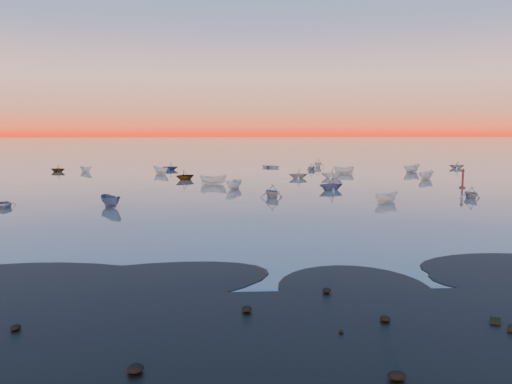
{
  "coord_description": "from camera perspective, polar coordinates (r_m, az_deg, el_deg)",
  "views": [
    {
      "loc": [
        -1.31,
        -28.98,
        8.89
      ],
      "look_at": [
        1.78,
        28.0,
        1.43
      ],
      "focal_mm": 35.0,
      "sensor_mm": 36.0,
      "label": 1
    }
  ],
  "objects": [
    {
      "name": "ground",
      "position": [
        129.29,
        -2.52,
        3.5
      ],
      "size": [
        600.0,
        600.0,
        0.0
      ],
      "primitive_type": "plane",
      "color": "#6B6259",
      "rests_on": "ground"
    },
    {
      "name": "boat_near_left",
      "position": [
        62.14,
        -27.01,
        -1.6
      ],
      "size": [
        4.56,
        3.48,
        1.06
      ],
      "primitive_type": "imported",
      "rotation": [
        0.0,
        0.0,
        0.47
      ],
      "color": "gray",
      "rests_on": "ground"
    },
    {
      "name": "mud_lobes",
      "position": [
        29.39,
        -0.4,
        -10.14
      ],
      "size": [
        140.0,
        6.0,
        0.07
      ],
      "primitive_type": null,
      "color": "black",
      "rests_on": "ground"
    },
    {
      "name": "moored_fleet",
      "position": [
        82.47,
        -2.17,
        1.26
      ],
      "size": [
        124.0,
        58.0,
        1.2
      ],
      "primitive_type": null,
      "color": "silver",
      "rests_on": "ground"
    },
    {
      "name": "channel_marker",
      "position": [
        78.98,
        22.55,
        1.29
      ],
      "size": [
        0.85,
        0.85,
        3.02
      ],
      "color": "#49190F",
      "rests_on": "ground"
    },
    {
      "name": "boat_near_right",
      "position": [
        68.18,
        23.34,
        -0.66
      ],
      "size": [
        3.31,
        1.59,
        1.14
      ],
      "primitive_type": "imported",
      "rotation": [
        0.0,
        0.0,
        3.18
      ],
      "color": "gray",
      "rests_on": "ground"
    },
    {
      "name": "boat_near_center",
      "position": [
        61.21,
        14.68,
        -1.15
      ],
      "size": [
        3.2,
        3.88,
        1.25
      ],
      "primitive_type": "imported",
      "rotation": [
        0.0,
        0.0,
        2.12
      ],
      "color": "silver",
      "rests_on": "ground"
    }
  ]
}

